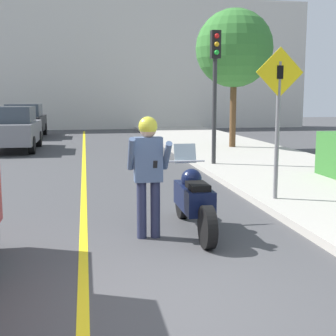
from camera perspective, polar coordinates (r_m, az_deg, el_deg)
name	(u,v)px	position (r m, az deg, el deg)	size (l,w,h in m)	color
ground_plane	(145,307)	(4.79, -2.80, -16.54)	(80.00, 80.00, 0.00)	#424244
road_center_line	(84,190)	(10.50, -10.23, -2.64)	(0.12, 36.00, 0.01)	yellow
building_backdrop	(92,64)	(30.37, -9.24, 12.44)	(28.00, 1.20, 8.18)	beige
motorcycle	(193,199)	(7.12, 3.12, -3.84)	(0.62, 2.25, 1.28)	black
person_biker	(148,164)	(6.67, -2.42, 0.48)	(0.59, 0.48, 1.76)	#282D4C
crossing_sign	(278,109)	(8.89, 13.30, 7.02)	(0.91, 0.08, 2.80)	slate
traffic_light	(215,72)	(13.39, 5.77, 11.55)	(0.26, 0.30, 3.72)	#2D2D30
street_tree	(234,49)	(18.17, 8.08, 14.21)	(2.89, 2.89, 5.14)	brown
parked_car_grey	(12,128)	(18.79, -18.45, 4.62)	(1.88, 4.20, 1.68)	black
parked_car_black	(25,120)	(24.85, -17.02, 5.57)	(1.88, 4.20, 1.68)	black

